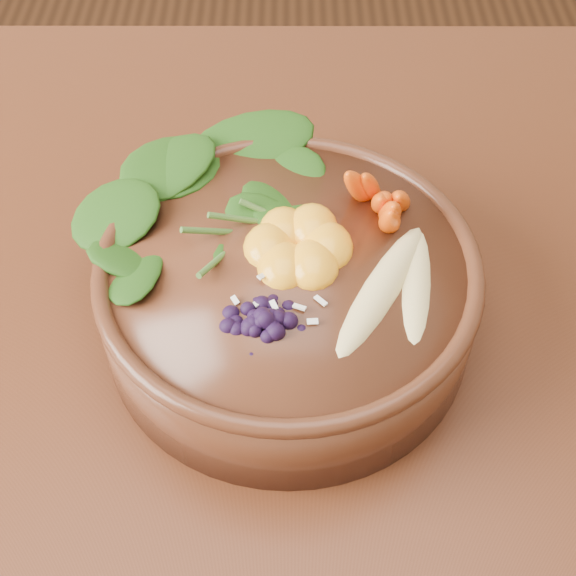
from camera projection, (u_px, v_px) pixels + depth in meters
The scene contains 8 objects.
dining_table at pixel (257, 425), 0.67m from camera, with size 1.60×0.90×0.75m.
stoneware_bowl at pixel (288, 297), 0.59m from camera, with size 0.27×0.27×0.07m, color #502817.
kale_heap at pixel (257, 177), 0.59m from camera, with size 0.18×0.16×0.04m, color #214D11, non-canonical shape.
carrot_cluster at pixel (386, 171), 0.57m from camera, with size 0.06×0.06×0.08m, color #EB490A, non-canonical shape.
banana_halves at pixel (401, 274), 0.54m from camera, with size 0.09×0.14×0.03m.
mandarin_cluster at pixel (298, 233), 0.56m from camera, with size 0.08×0.09×0.03m, color #FFA51A, non-canonical shape.
blueberry_pile at pixel (265, 308), 0.51m from camera, with size 0.13×0.09×0.04m, color black, non-canonical shape.
coconut_flakes at pixel (282, 280), 0.55m from camera, with size 0.09×0.07×0.01m, color white, non-canonical shape.
Camera 1 is at (0.03, -0.34, 1.24)m, focal length 50.00 mm.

